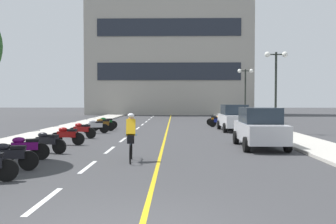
{
  "coord_description": "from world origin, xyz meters",
  "views": [
    {
      "loc": [
        0.82,
        -5.85,
        2.19
      ],
      "look_at": [
        0.3,
        20.92,
        1.27
      ],
      "focal_mm": 39.58,
      "sensor_mm": 36.0,
      "label": 1
    }
  ],
  "objects_px": {
    "parked_car_near": "(260,128)",
    "motorcycle_3": "(24,147)",
    "motorcycle_6": "(82,130)",
    "cyclist_rider": "(131,136)",
    "parked_car_mid": "(234,118)",
    "motorcycle_8": "(103,124)",
    "motorcycle_7": "(95,126)",
    "motorcycle_10": "(220,121)",
    "motorcycle_4": "(47,142)",
    "motorcycle_5": "(67,135)",
    "motorcycle_9": "(106,123)",
    "motorcycle_11": "(217,120)",
    "street_lamp_mid": "(276,73)",
    "street_lamp_far": "(245,83)",
    "motorcycle_2": "(9,156)"
  },
  "relations": [
    {
      "from": "motorcycle_4",
      "to": "motorcycle_8",
      "type": "xyz_separation_m",
      "value": [
        0.17,
        10.62,
        0.0
      ]
    },
    {
      "from": "motorcycle_10",
      "to": "motorcycle_9",
      "type": "bearing_deg",
      "value": -166.14
    },
    {
      "from": "motorcycle_2",
      "to": "motorcycle_11",
      "type": "xyz_separation_m",
      "value": [
        8.54,
        19.63,
        0.0
      ]
    },
    {
      "from": "parked_car_near",
      "to": "motorcycle_11",
      "type": "bearing_deg",
      "value": 91.33
    },
    {
      "from": "motorcycle_6",
      "to": "motorcycle_10",
      "type": "relative_size",
      "value": 0.98
    },
    {
      "from": "motorcycle_5",
      "to": "parked_car_near",
      "type": "bearing_deg",
      "value": -5.06
    },
    {
      "from": "parked_car_near",
      "to": "motorcycle_8",
      "type": "distance_m",
      "value": 12.41
    },
    {
      "from": "motorcycle_6",
      "to": "motorcycle_11",
      "type": "bearing_deg",
      "value": 49.37
    },
    {
      "from": "motorcycle_2",
      "to": "motorcycle_4",
      "type": "relative_size",
      "value": 1.01
    },
    {
      "from": "street_lamp_far",
      "to": "motorcycle_10",
      "type": "height_order",
      "value": "street_lamp_far"
    },
    {
      "from": "motorcycle_5",
      "to": "motorcycle_11",
      "type": "height_order",
      "value": "same"
    },
    {
      "from": "motorcycle_10",
      "to": "motorcycle_11",
      "type": "bearing_deg",
      "value": 91.22
    },
    {
      "from": "motorcycle_9",
      "to": "motorcycle_11",
      "type": "relative_size",
      "value": 0.96
    },
    {
      "from": "motorcycle_4",
      "to": "motorcycle_8",
      "type": "distance_m",
      "value": 10.62
    },
    {
      "from": "motorcycle_5",
      "to": "motorcycle_7",
      "type": "bearing_deg",
      "value": 89.72
    },
    {
      "from": "motorcycle_7",
      "to": "motorcycle_8",
      "type": "height_order",
      "value": "same"
    },
    {
      "from": "street_lamp_mid",
      "to": "motorcycle_2",
      "type": "bearing_deg",
      "value": -132.3
    },
    {
      "from": "motorcycle_4",
      "to": "motorcycle_11",
      "type": "xyz_separation_m",
      "value": [
        8.67,
        15.96,
        0.0
      ]
    },
    {
      "from": "motorcycle_4",
      "to": "motorcycle_11",
      "type": "distance_m",
      "value": 18.17
    },
    {
      "from": "parked_car_near",
      "to": "motorcycle_4",
      "type": "relative_size",
      "value": 2.53
    },
    {
      "from": "parked_car_near",
      "to": "cyclist_rider",
      "type": "distance_m",
      "value": 6.52
    },
    {
      "from": "street_lamp_far",
      "to": "cyclist_rider",
      "type": "height_order",
      "value": "street_lamp_far"
    },
    {
      "from": "motorcycle_6",
      "to": "cyclist_rider",
      "type": "xyz_separation_m",
      "value": [
        3.68,
        -7.57,
        0.41
      ]
    },
    {
      "from": "street_lamp_mid",
      "to": "motorcycle_3",
      "type": "bearing_deg",
      "value": -137.74
    },
    {
      "from": "motorcycle_3",
      "to": "motorcycle_8",
      "type": "bearing_deg",
      "value": 88.35
    },
    {
      "from": "parked_car_near",
      "to": "motorcycle_3",
      "type": "relative_size",
      "value": 2.57
    },
    {
      "from": "motorcycle_4",
      "to": "motorcycle_9",
      "type": "distance_m",
      "value": 12.23
    },
    {
      "from": "motorcycle_5",
      "to": "motorcycle_6",
      "type": "bearing_deg",
      "value": 91.37
    },
    {
      "from": "motorcycle_4",
      "to": "motorcycle_6",
      "type": "xyz_separation_m",
      "value": [
        -0.06,
        5.79,
        0.0
      ]
    },
    {
      "from": "street_lamp_mid",
      "to": "street_lamp_far",
      "type": "relative_size",
      "value": 1.04
    },
    {
      "from": "motorcycle_5",
      "to": "motorcycle_8",
      "type": "height_order",
      "value": "same"
    },
    {
      "from": "motorcycle_9",
      "to": "motorcycle_11",
      "type": "xyz_separation_m",
      "value": [
        8.59,
        3.73,
        0.0
      ]
    },
    {
      "from": "motorcycle_5",
      "to": "motorcycle_7",
      "type": "height_order",
      "value": "same"
    },
    {
      "from": "motorcycle_9",
      "to": "cyclist_rider",
      "type": "relative_size",
      "value": 0.93
    },
    {
      "from": "cyclist_rider",
      "to": "motorcycle_6",
      "type": "bearing_deg",
      "value": 115.9
    },
    {
      "from": "motorcycle_6",
      "to": "motorcycle_10",
      "type": "bearing_deg",
      "value": 44.36
    },
    {
      "from": "street_lamp_mid",
      "to": "cyclist_rider",
      "type": "distance_m",
      "value": 13.7
    },
    {
      "from": "motorcycle_4",
      "to": "motorcycle_3",
      "type": "bearing_deg",
      "value": -96.13
    },
    {
      "from": "motorcycle_5",
      "to": "motorcycle_8",
      "type": "bearing_deg",
      "value": 88.9
    },
    {
      "from": "street_lamp_mid",
      "to": "motorcycle_4",
      "type": "relative_size",
      "value": 3.06
    },
    {
      "from": "motorcycle_4",
      "to": "cyclist_rider",
      "type": "height_order",
      "value": "cyclist_rider"
    },
    {
      "from": "motorcycle_6",
      "to": "parked_car_near",
      "type": "bearing_deg",
      "value": -23.2
    },
    {
      "from": "parked_car_near",
      "to": "motorcycle_11",
      "type": "height_order",
      "value": "parked_car_near"
    },
    {
      "from": "parked_car_mid",
      "to": "motorcycle_8",
      "type": "relative_size",
      "value": 2.49
    },
    {
      "from": "street_lamp_far",
      "to": "motorcycle_3",
      "type": "bearing_deg",
      "value": -118.85
    },
    {
      "from": "motorcycle_11",
      "to": "motorcycle_8",
      "type": "bearing_deg",
      "value": -147.87
    },
    {
      "from": "cyclist_rider",
      "to": "motorcycle_2",
      "type": "bearing_deg",
      "value": -151.62
    },
    {
      "from": "motorcycle_11",
      "to": "motorcycle_9",
      "type": "bearing_deg",
      "value": -156.52
    },
    {
      "from": "motorcycle_6",
      "to": "motorcycle_7",
      "type": "relative_size",
      "value": 0.98
    },
    {
      "from": "parked_car_mid",
      "to": "motorcycle_10",
      "type": "distance_m",
      "value": 3.54
    }
  ]
}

